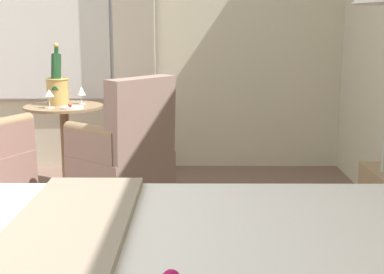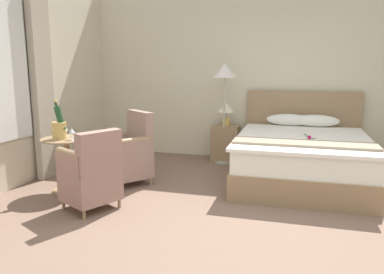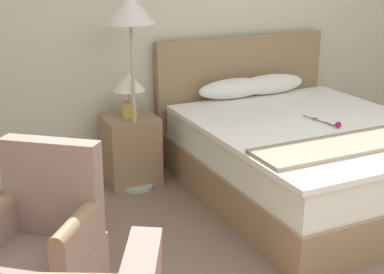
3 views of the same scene
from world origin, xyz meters
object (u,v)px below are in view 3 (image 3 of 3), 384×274
at_px(bedside_lamp, 129,86).
at_px(floor_lamp_brass, 131,23).
at_px(bed, 303,153).
at_px(nightstand, 131,150).
at_px(armchair_by_window, 44,249).

bearing_deg(bedside_lamp, floor_lamp_brass, -92.63).
height_order(bed, floor_lamp_brass, floor_lamp_brass).
relative_size(bed, bedside_lamp, 5.70).
height_order(nightstand, floor_lamp_brass, floor_lamp_brass).
bearing_deg(nightstand, armchair_by_window, -123.85).
distance_m(floor_lamp_brass, armchair_by_window, 1.98).
height_order(bed, armchair_by_window, bed).
xyz_separation_m(nightstand, bedside_lamp, (-0.00, 0.00, 0.56)).
relative_size(nightstand, bedside_lamp, 1.55).
xyz_separation_m(bedside_lamp, floor_lamp_brass, (-0.01, -0.13, 0.53)).
xyz_separation_m(nightstand, armchair_by_window, (-1.02, -1.53, 0.11)).
distance_m(bed, armchair_by_window, 2.35).
distance_m(bed, bedside_lamp, 1.54).
height_order(bedside_lamp, armchair_by_window, bedside_lamp).
relative_size(bedside_lamp, armchair_by_window, 0.39).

